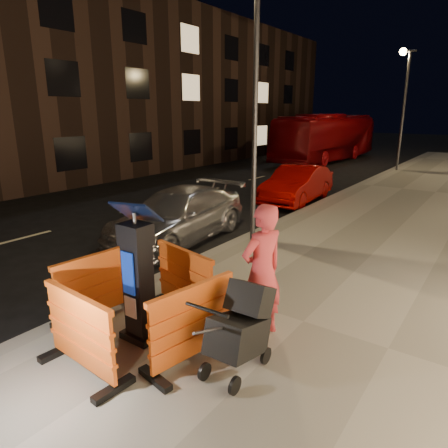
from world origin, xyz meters
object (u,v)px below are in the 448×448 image
Objects in this scene: bus_doubledecker at (325,161)px; parking_kiosk at (138,276)px; barrier_front at (81,334)px; barrier_kerbside at (96,287)px; car_silver at (178,240)px; stroller at (238,331)px; car_red at (296,202)px; man at (262,271)px; barrier_back at (185,281)px; barrier_bldgside at (193,324)px.

parking_kiosk is at bearing -72.29° from bus_doubledecker.
barrier_front and barrier_kerbside have the same top height.
car_silver is 4.17× the size of stroller.
car_silver is (-1.92, 3.99, -0.67)m from barrier_kerbside.
barrier_kerbside reaches higher than car_red.
man is at bearing 60.41° from barrier_front.
man is (1.31, 0.12, 0.44)m from barrier_back.
car_silver is at bearing 123.63° from barrier_front.
stroller is (1.51, 1.12, 0.02)m from barrier_front.
barrier_front is at bearing -128.55° from barrier_kerbside.
barrier_back is 0.12× the size of bus_doubledecker.
barrier_bldgside is 1.24× the size of stroller.
parking_kiosk is 0.46× the size of car_red.
car_silver is at bearing 32.17° from barrier_kerbside.
barrier_kerbside is at bearing -74.54° from bus_doubledecker.
barrier_back and barrier_bldgside have the same top height.
parking_kiosk is 1.04m from barrier_kerbside.
parking_kiosk reaches higher than barrier_back.
car_silver is at bearing 134.21° from parking_kiosk.
car_silver is at bearing -98.91° from car_red.
car_red is 9.62m from man.
barrier_front and barrier_bldgside have the same top height.
bus_doubledecker is (-3.41, 18.67, 0.00)m from car_silver.
barrier_kerbside is at bearing -171.55° from parking_kiosk.
bus_doubledecker reaches higher than stroller.
bus_doubledecker reaches higher than barrier_front.
car_red is (-3.27, 9.90, -0.67)m from barrier_bldgside.
barrier_back is 22.61m from bus_doubledecker.
car_red is at bearing 14.34° from barrier_kerbside.
man reaches higher than barrier_bldgside.
car_red is at bearing 80.52° from car_silver.
barrier_back is 1.70m from stroller.
man is at bearing -39.11° from car_silver.
barrier_bldgside is 5.56m from car_silver.
barrier_back is 0.30× the size of car_silver.
barrier_bldgside is at bearing 48.45° from barrier_front.
barrier_kerbside reaches higher than car_silver.
barrier_front is 24.44m from bus_doubledecker.
barrier_kerbside is (-0.95, 0.95, 0.00)m from barrier_front.
car_silver is 5.94m from car_red.
car_red is (-2.32, 8.95, -0.67)m from barrier_back.
man is at bearing 47.58° from parking_kiosk.
bus_doubledecker is (-7.23, 22.66, -0.67)m from barrier_bldgside.
barrier_kerbside is 0.30× the size of car_silver.
barrier_back is 1.34m from barrier_kerbside.
man is (2.26, 1.07, 0.44)m from barrier_kerbside.
barrier_front is 0.33× the size of car_red.
bus_doubledecker is (-3.96, 12.76, 0.00)m from car_red.
bus_doubledecker reaches higher than barrier_back.
parking_kiosk is at bearing -83.55° from barrier_kerbside.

